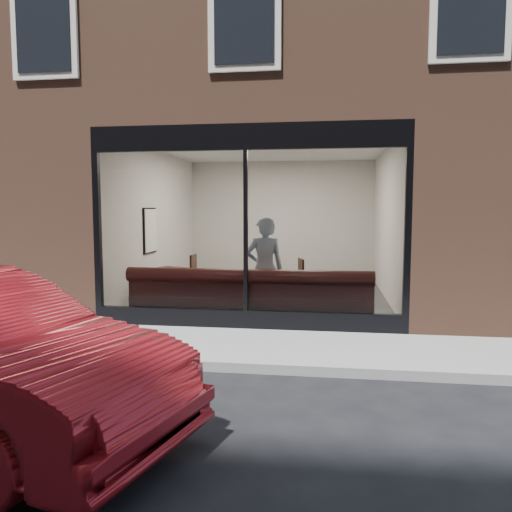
# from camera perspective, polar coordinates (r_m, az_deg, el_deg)

# --- Properties ---
(ground) EXTENTS (120.00, 120.00, 0.00)m
(ground) POSITION_cam_1_polar(r_m,az_deg,el_deg) (6.07, -4.39, -12.81)
(ground) COLOR black
(ground) RESTS_ON ground
(sidewalk_near) EXTENTS (40.00, 2.00, 0.01)m
(sidewalk_near) POSITION_cam_1_polar(r_m,az_deg,el_deg) (7.01, -2.58, -10.25)
(sidewalk_near) COLOR gray
(sidewalk_near) RESTS_ON ground
(kerb_near) EXTENTS (40.00, 0.10, 0.12)m
(kerb_near) POSITION_cam_1_polar(r_m,az_deg,el_deg) (6.01, -4.50, -12.41)
(kerb_near) COLOR gray
(kerb_near) RESTS_ON ground
(host_building_pier_left) EXTENTS (2.50, 12.00, 3.20)m
(host_building_pier_left) POSITION_cam_1_polar(r_m,az_deg,el_deg) (14.53, -12.04, 4.09)
(host_building_pier_left) COLOR brown
(host_building_pier_left) RESTS_ON ground
(host_building_pier_right) EXTENTS (2.50, 12.00, 3.20)m
(host_building_pier_right) POSITION_cam_1_polar(r_m,az_deg,el_deg) (13.85, 18.56, 3.88)
(host_building_pier_right) COLOR brown
(host_building_pier_right) RESTS_ON ground
(host_building_backfill) EXTENTS (5.00, 6.00, 3.20)m
(host_building_backfill) POSITION_cam_1_polar(r_m,az_deg,el_deg) (16.68, 3.85, 4.35)
(host_building_backfill) COLOR brown
(host_building_backfill) RESTS_ON ground
(cafe_floor) EXTENTS (6.00, 6.00, 0.00)m
(cafe_floor) POSITION_cam_1_polar(r_m,az_deg,el_deg) (10.87, 1.38, -4.56)
(cafe_floor) COLOR #2D2D30
(cafe_floor) RESTS_ON ground
(cafe_ceiling) EXTENTS (6.00, 6.00, 0.00)m
(cafe_ceiling) POSITION_cam_1_polar(r_m,az_deg,el_deg) (10.78, 1.42, 12.28)
(cafe_ceiling) COLOR white
(cafe_ceiling) RESTS_ON host_building_upper
(cafe_wall_back) EXTENTS (5.00, 0.00, 5.00)m
(cafe_wall_back) POSITION_cam_1_polar(r_m,az_deg,el_deg) (13.68, 2.89, 4.13)
(cafe_wall_back) COLOR silver
(cafe_wall_back) RESTS_ON ground
(cafe_wall_left) EXTENTS (0.00, 6.00, 6.00)m
(cafe_wall_left) POSITION_cam_1_polar(r_m,az_deg,el_deg) (11.28, -11.29, 3.78)
(cafe_wall_left) COLOR silver
(cafe_wall_left) RESTS_ON ground
(cafe_wall_right) EXTENTS (0.00, 6.00, 6.00)m
(cafe_wall_right) POSITION_cam_1_polar(r_m,az_deg,el_deg) (10.70, 14.78, 3.62)
(cafe_wall_right) COLOR silver
(cafe_wall_right) RESTS_ON ground
(storefront_kick) EXTENTS (5.00, 0.10, 0.30)m
(storefront_kick) POSITION_cam_1_polar(r_m,az_deg,el_deg) (7.97, -1.16, -7.25)
(storefront_kick) COLOR black
(storefront_kick) RESTS_ON ground
(storefront_header) EXTENTS (5.00, 0.10, 0.40)m
(storefront_header) POSITION_cam_1_polar(r_m,az_deg,el_deg) (7.86, -1.20, 13.47)
(storefront_header) COLOR black
(storefront_header) RESTS_ON host_building_upper
(storefront_mullion) EXTENTS (0.06, 0.10, 2.50)m
(storefront_mullion) POSITION_cam_1_polar(r_m,az_deg,el_deg) (7.79, -1.18, 2.85)
(storefront_mullion) COLOR black
(storefront_mullion) RESTS_ON storefront_kick
(storefront_glass) EXTENTS (4.80, 0.00, 4.80)m
(storefront_glass) POSITION_cam_1_polar(r_m,az_deg,el_deg) (7.76, -1.22, 2.84)
(storefront_glass) COLOR white
(storefront_glass) RESTS_ON storefront_kick
(banquette) EXTENTS (4.00, 0.55, 0.45)m
(banquette) POSITION_cam_1_polar(r_m,az_deg,el_deg) (8.34, -0.71, -6.16)
(banquette) COLOR #361313
(banquette) RESTS_ON cafe_floor
(person) EXTENTS (0.73, 0.58, 1.76)m
(person) POSITION_cam_1_polar(r_m,az_deg,el_deg) (8.52, 0.99, -1.45)
(person) COLOR #A9C8DF
(person) RESTS_ON cafe_floor
(cafe_table_left) EXTENTS (0.79, 0.79, 0.04)m
(cafe_table_left) POSITION_cam_1_polar(r_m,az_deg,el_deg) (9.76, -9.95, -1.50)
(cafe_table_left) COLOR black
(cafe_table_left) RESTS_ON cafe_floor
(cafe_table_right) EXTENTS (0.62, 0.62, 0.04)m
(cafe_table_right) POSITION_cam_1_polar(r_m,az_deg,el_deg) (8.73, 10.44, -2.31)
(cafe_table_right) COLOR black
(cafe_table_right) RESTS_ON cafe_floor
(cafe_chair_left) EXTENTS (0.39, 0.39, 0.04)m
(cafe_chair_left) POSITION_cam_1_polar(r_m,az_deg,el_deg) (10.63, -8.12, -3.63)
(cafe_chair_left) COLOR black
(cafe_chair_left) RESTS_ON cafe_floor
(cafe_chair_right) EXTENTS (0.52, 0.52, 0.04)m
(cafe_chair_right) POSITION_cam_1_polar(r_m,az_deg,el_deg) (9.66, 4.02, -4.50)
(cafe_chair_right) COLOR black
(cafe_chair_right) RESTS_ON cafe_floor
(wall_poster) EXTENTS (0.02, 0.68, 0.90)m
(wall_poster) POSITION_cam_1_polar(r_m,az_deg,el_deg) (10.81, -11.94, 2.87)
(wall_poster) COLOR white
(wall_poster) RESTS_ON cafe_wall_left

